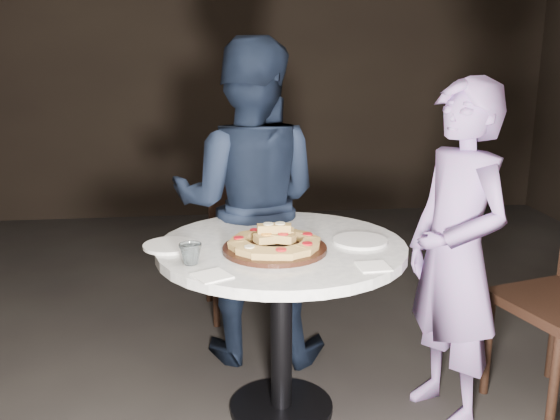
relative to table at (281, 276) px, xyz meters
name	(u,v)px	position (x,y,z in m)	size (l,w,h in m)	color
table	(281,276)	(0.00, 0.00, 0.00)	(1.07, 1.07, 0.77)	black
serving_board	(275,249)	(-0.04, -0.09, 0.15)	(0.41, 0.41, 0.02)	black
focaccia_pile	(275,239)	(-0.04, -0.09, 0.19)	(0.37, 0.36, 0.10)	#AD8443
plate_left	(170,246)	(-0.45, 0.01, 0.15)	(0.22, 0.22, 0.01)	white
plate_right	(360,241)	(0.32, -0.02, 0.15)	(0.23, 0.23, 0.01)	white
water_glass	(191,254)	(-0.36, -0.21, 0.18)	(0.09, 0.09, 0.08)	silver
napkin_near	(212,276)	(-0.29, -0.35, 0.15)	(0.12, 0.12, 0.01)	white
napkin_far	(373,266)	(0.30, -0.32, 0.15)	(0.11, 0.11, 0.01)	white
chair_far	(245,228)	(-0.09, 1.00, -0.08)	(0.49, 0.51, 0.95)	black
diner_navy	(248,203)	(-0.10, 0.57, 0.18)	(0.78, 0.61, 1.60)	black
diner_teal	(456,256)	(0.71, -0.11, 0.10)	(0.53, 0.35, 1.45)	#866CAB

